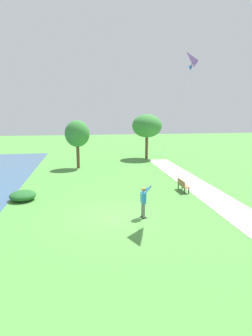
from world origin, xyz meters
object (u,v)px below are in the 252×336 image
Objects in this scene: person_kite_flyer at (144,200)px; tree_behind_path at (77,134)px; flying_kite at (186,62)px; lakeside_shrub at (23,196)px; tree_treeline_right at (147,126)px; park_bench_near_walkway at (183,185)px.

person_kite_flyer is 0.36× the size of tree_behind_path.
lakeside_shrub is (-9.47, 4.07, -7.99)m from flying_kite.
flying_kite is (2.23, 0.26, 7.26)m from person_kite_flyer.
lakeside_shrub is (-12.20, -15.17, -3.83)m from tree_treeline_right.
flying_kite is 1.40× the size of tree_behind_path.
tree_behind_path is (-7.71, 10.09, 3.10)m from park_bench_near_walkway.
tree_behind_path is at bearing 104.00° from person_kite_flyer.
tree_treeline_right reaches higher than park_bench_near_walkway.
tree_treeline_right is (2.73, 19.24, -4.15)m from flying_kite.
lakeside_shrub is at bearing 149.12° from person_kite_flyer.
flying_kite is 4.04× the size of lakeside_shrub.
tree_treeline_right is at bearing 29.25° from tree_behind_path.
park_bench_near_walkway is 11.30m from lakeside_shrub.
lakeside_shrub is at bearing -128.82° from tree_treeline_right.
tree_behind_path reaches higher than lakeside_shrub.
flying_kite reaches higher than tree_behind_path.
flying_kite reaches higher than tree_treeline_right.
flying_kite is 19.87m from tree_treeline_right.
person_kite_flyer is at bearing -104.27° from tree_treeline_right.
park_bench_near_walkway is 0.87× the size of lakeside_shrub.
tree_treeline_right is at bearing 86.53° from park_bench_near_walkway.
tree_treeline_right is at bearing 81.93° from flying_kite.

